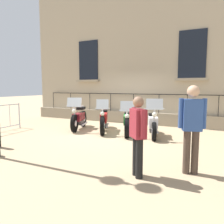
# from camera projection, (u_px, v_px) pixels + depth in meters

# --- Properties ---
(ground_plane) EXTENTS (60.00, 60.00, 0.00)m
(ground_plane) POSITION_uv_depth(u_px,v_px,m) (115.00, 131.00, 8.57)
(ground_plane) COLOR tan
(building_facade) EXTENTS (0.82, 11.44, 7.05)m
(building_facade) POSITION_uv_depth(u_px,v_px,m) (137.00, 51.00, 10.36)
(building_facade) COLOR tan
(building_facade) RESTS_ON ground_plane
(motorcycle_maroon) EXTENTS (1.89, 0.84, 1.33)m
(motorcycle_maroon) POSITION_uv_depth(u_px,v_px,m) (79.00, 118.00, 8.98)
(motorcycle_maroon) COLOR black
(motorcycle_maroon) RESTS_ON ground_plane
(motorcycle_red) EXTENTS (2.07, 1.02, 1.30)m
(motorcycle_red) POSITION_uv_depth(u_px,v_px,m) (104.00, 120.00, 8.58)
(motorcycle_red) COLOR black
(motorcycle_red) RESTS_ON ground_plane
(motorcycle_green) EXTENTS (2.07, 0.95, 1.26)m
(motorcycle_green) POSITION_uv_depth(u_px,v_px,m) (127.00, 122.00, 8.17)
(motorcycle_green) COLOR black
(motorcycle_green) RESTS_ON ground_plane
(motorcycle_white) EXTENTS (1.81, 0.84, 1.36)m
(motorcycle_white) POSITION_uv_depth(u_px,v_px,m) (153.00, 124.00, 7.66)
(motorcycle_white) COLOR black
(motorcycle_white) RESTS_ON ground_plane
(pedestrian_standing) EXTENTS (0.42, 0.40, 1.56)m
(pedestrian_standing) POSITION_uv_depth(u_px,v_px,m) (138.00, 133.00, 4.17)
(pedestrian_standing) COLOR black
(pedestrian_standing) RESTS_ON ground_plane
(pedestrian_walking) EXTENTS (0.32, 0.51, 1.77)m
(pedestrian_walking) POSITION_uv_depth(u_px,v_px,m) (192.00, 124.00, 4.30)
(pedestrian_walking) COLOR #47382D
(pedestrian_walking) RESTS_ON ground_plane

